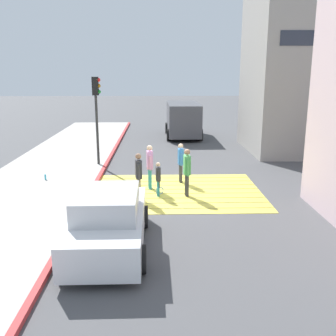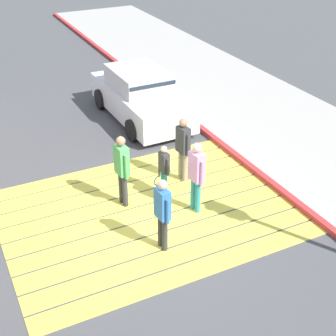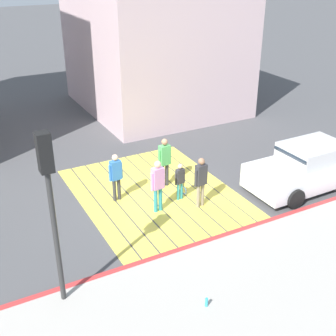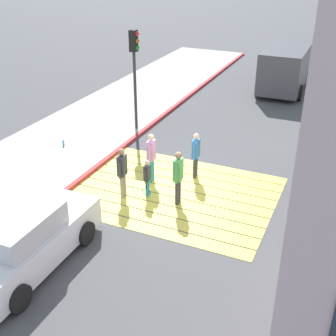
{
  "view_description": "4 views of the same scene",
  "coord_description": "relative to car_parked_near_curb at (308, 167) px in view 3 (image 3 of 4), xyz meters",
  "views": [
    {
      "loc": [
        -0.7,
        -14.2,
        4.48
      ],
      "look_at": [
        -0.34,
        0.13,
        0.9
      ],
      "focal_mm": 41.49,
      "sensor_mm": 36.0,
      "label": 1
    },
    {
      "loc": [
        3.61,
        8.35,
        6.49
      ],
      "look_at": [
        -0.56,
        -0.02,
        1.02
      ],
      "focal_mm": 51.95,
      "sensor_mm": 36.0,
      "label": 2
    },
    {
      "loc": [
        -11.78,
        5.83,
        7.38
      ],
      "look_at": [
        -0.27,
        -0.34,
        1.0
      ],
      "focal_mm": 47.7,
      "sensor_mm": 36.0,
      "label": 3
    },
    {
      "loc": [
        4.93,
        -11.57,
        7.37
      ],
      "look_at": [
        -0.14,
        -0.23,
        0.99
      ],
      "focal_mm": 47.66,
      "sensor_mm": 36.0,
      "label": 4
    }
  ],
  "objects": [
    {
      "name": "pedestrian_teen_behind",
      "position": [
        2.34,
        4.3,
        0.29
      ],
      "size": [
        0.26,
        0.51,
        1.76
      ],
      "color": "#333338",
      "rests_on": "ground"
    },
    {
      "name": "building_far_south",
      "position": [
        10.5,
        0.57,
        2.79
      ],
      "size": [
        8.0,
        7.03,
        7.04
      ],
      "color": "beige",
      "rests_on": "ground"
    },
    {
      "name": "traffic_light_corner",
      "position": [
        -1.58,
        9.03,
        2.3
      ],
      "size": [
        0.39,
        0.28,
        4.24
      ],
      "color": "#2D2D2D",
      "rests_on": "ground"
    },
    {
      "name": "ground_plane",
      "position": [
        2.0,
        4.84,
        -0.73
      ],
      "size": [
        120.0,
        120.0,
        0.0
      ],
      "primitive_type": "plane",
      "color": "#4C4C4F"
    },
    {
      "name": "pedestrian_adult_lead",
      "position": [
        2.22,
        6.13,
        0.22
      ],
      "size": [
        0.24,
        0.48,
        1.63
      ],
      "color": "#333338",
      "rests_on": "ground"
    },
    {
      "name": "pedestrian_adult_side",
      "position": [
        0.96,
        5.26,
        0.27
      ],
      "size": [
        0.26,
        0.5,
        1.73
      ],
      "color": "teal",
      "rests_on": "ground"
    },
    {
      "name": "water_bottle",
      "position": [
        -3.39,
        6.26,
        -0.5
      ],
      "size": [
        0.07,
        0.07,
        0.22
      ],
      "primitive_type": "cylinder",
      "color": "#33A5BF",
      "rests_on": "sidewalk_west"
    },
    {
      "name": "curb_painted",
      "position": [
        -1.25,
        4.84,
        -0.67
      ],
      "size": [
        0.16,
        40.0,
        0.13
      ],
      "primitive_type": "cube",
      "color": "#BC3333",
      "rests_on": "ground"
    },
    {
      "name": "crosswalk_stripes",
      "position": [
        2.0,
        4.84,
        -0.73
      ],
      "size": [
        6.4,
        4.9,
        0.01
      ],
      "color": "#EAD64C",
      "rests_on": "ground"
    },
    {
      "name": "sidewalk_west",
      "position": [
        -3.6,
        4.84,
        -0.67
      ],
      "size": [
        4.8,
        40.0,
        0.12
      ],
      "primitive_type": "cube",
      "color": "#ADA8A0",
      "rests_on": "ground"
    },
    {
      "name": "pedestrian_adult_trailing",
      "position": [
        0.6,
        3.95,
        0.25
      ],
      "size": [
        0.26,
        0.49,
        1.69
      ],
      "color": "gray",
      "rests_on": "ground"
    },
    {
      "name": "car_parked_near_curb",
      "position": [
        0.0,
        0.0,
        0.0
      ],
      "size": [
        2.01,
        4.32,
        1.57
      ],
      "color": "white",
      "rests_on": "ground"
    },
    {
      "name": "pedestrian_child_with_racket",
      "position": [
        1.29,
        4.29,
        -0.01
      ],
      "size": [
        0.29,
        0.4,
        1.28
      ],
      "color": "teal",
      "rests_on": "ground"
    }
  ]
}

